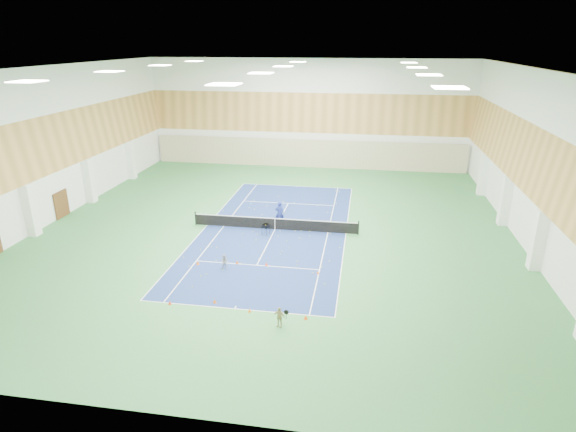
{
  "coord_description": "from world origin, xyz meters",
  "views": [
    {
      "loc": [
        6.57,
        -34.04,
        13.85
      ],
      "look_at": [
        1.39,
        -2.21,
        2.0
      ],
      "focal_mm": 30.0,
      "sensor_mm": 36.0,
      "label": 1
    }
  ],
  "objects_px": {
    "child_apron": "(279,317)",
    "child_court": "(225,262)",
    "tennis_net": "(275,223)",
    "ball_cart": "(266,229)",
    "coach": "(280,213)"
  },
  "relations": [
    {
      "from": "tennis_net",
      "to": "ball_cart",
      "type": "height_order",
      "value": "tennis_net"
    },
    {
      "from": "tennis_net",
      "to": "child_apron",
      "type": "height_order",
      "value": "child_apron"
    },
    {
      "from": "tennis_net",
      "to": "ball_cart",
      "type": "relative_size",
      "value": 14.73
    },
    {
      "from": "coach",
      "to": "child_apron",
      "type": "relative_size",
      "value": 1.75
    },
    {
      "from": "coach",
      "to": "child_court",
      "type": "xyz_separation_m",
      "value": [
        -2.09,
        -8.29,
        -0.48
      ]
    },
    {
      "from": "child_court",
      "to": "child_apron",
      "type": "relative_size",
      "value": 0.88
    },
    {
      "from": "child_apron",
      "to": "child_court",
      "type": "bearing_deg",
      "value": 142.03
    },
    {
      "from": "child_apron",
      "to": "ball_cart",
      "type": "xyz_separation_m",
      "value": [
        -3.19,
        11.97,
        -0.12
      ]
    },
    {
      "from": "tennis_net",
      "to": "child_apron",
      "type": "relative_size",
      "value": 11.55
    },
    {
      "from": "child_apron",
      "to": "coach",
      "type": "bearing_deg",
      "value": 114.22
    },
    {
      "from": "child_apron",
      "to": "tennis_net",
      "type": "bearing_deg",
      "value": 115.79
    },
    {
      "from": "tennis_net",
      "to": "child_apron",
      "type": "bearing_deg",
      "value": -78.34
    },
    {
      "from": "child_apron",
      "to": "ball_cart",
      "type": "bearing_deg",
      "value": 119.03
    },
    {
      "from": "coach",
      "to": "child_apron",
      "type": "height_order",
      "value": "coach"
    },
    {
      "from": "coach",
      "to": "ball_cart",
      "type": "xyz_separation_m",
      "value": [
        -0.65,
        -2.26,
        -0.54
      ]
    }
  ]
}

